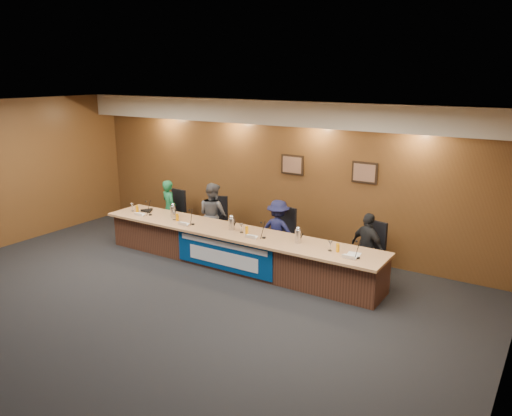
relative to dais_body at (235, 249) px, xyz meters
The scene contains 41 objects.
floor 2.43m from the dais_body, 90.00° to the right, with size 10.00×10.00×0.00m, color black.
ceiling 3.73m from the dais_body, 90.00° to the right, with size 10.00×8.00×0.04m, color silver.
wall_back 2.03m from the dais_body, 90.00° to the left, with size 10.00×0.04×3.20m, color #58361A.
wall_right 5.69m from the dais_body, 25.64° to the right, with size 0.04×8.00×3.20m, color #58361A.
soffit 2.93m from the dais_body, 90.00° to the left, with size 10.00×0.50×0.50m, color beige.
dais_body is the anchor object (origin of this frame).
dais_top 0.38m from the dais_body, 90.00° to the right, with size 6.10×0.95×0.05m, color tan.
banner 0.42m from the dais_body, 90.00° to the right, with size 2.20×0.02×0.65m, color navy.
banner_text_upper 0.49m from the dais_body, 90.00° to the right, with size 2.00×0.01×0.10m, color silver.
banner_text_lower 0.43m from the dais_body, 90.00° to the right, with size 1.60×0.01×0.28m, color silver.
wall_photo_left 2.21m from the dais_body, 75.71° to the left, with size 0.52×0.04×0.42m, color black.
wall_photo_right 2.95m from the dais_body, 38.13° to the left, with size 0.52×0.04×0.42m, color black.
panelist_a 2.49m from the dais_body, 163.13° to the left, with size 0.49×0.32×1.35m, color #176338.
panelist_b 1.36m from the dais_body, 146.65° to the left, with size 0.70×0.54×1.44m, color #4F5055.
panelist_c 0.95m from the dais_body, 52.11° to the left, with size 0.83×0.47×1.28m, color #14173E.
panelist_d 2.57m from the dais_body, 16.33° to the left, with size 0.76×0.32×1.29m, color black.
office_chair_a 2.51m from the dais_body, 160.94° to the left, with size 0.48×0.48×0.08m, color black.
office_chair_b 1.37m from the dais_body, 143.14° to the left, with size 0.48×0.48×0.08m, color black.
office_chair_c 1.00m from the dais_body, 55.67° to the left, with size 0.48×0.48×0.08m, color black.
office_chair_d 2.58m from the dais_body, 18.46° to the left, with size 0.48×0.48×0.08m, color black.
nameplate_a 2.39m from the dais_body, behind, with size 0.24×0.06×0.09m, color white.
microphone_a 2.20m from the dais_body, behind, with size 0.07×0.07×0.02m, color black.
juice_glass_a 2.63m from the dais_body, behind, with size 0.06×0.06×0.15m, color orange.
water_glass_a 2.78m from the dais_body, behind, with size 0.08×0.08×0.18m, color silver.
nameplate_b 1.21m from the dais_body, 162.80° to the right, with size 0.24×0.06×0.09m, color white.
microphone_b 1.04m from the dais_body, behind, with size 0.07×0.07×0.02m, color black.
juice_glass_b 1.46m from the dais_body, behind, with size 0.06×0.06×0.15m, color orange.
water_glass_b 1.57m from the dais_body, behind, with size 0.08×0.08×0.18m, color silver.
nameplate_c 0.74m from the dais_body, 27.56° to the right, with size 0.24×0.06×0.09m, color white.
microphone_c 0.85m from the dais_body, ahead, with size 0.07×0.07×0.02m, color black.
juice_glass_c 0.58m from the dais_body, 13.43° to the right, with size 0.06×0.06×0.15m, color orange.
water_glass_c 0.53m from the dais_body, 18.06° to the right, with size 0.08×0.08×0.18m, color silver.
nameplate_d 2.54m from the dais_body, ahead, with size 0.24×0.06×0.09m, color white.
microphone_d 2.64m from the dais_body, ahead, with size 0.07×0.07×0.02m, color black.
juice_glass_d 2.24m from the dais_body, ahead, with size 0.06×0.06×0.15m, color orange.
water_glass_d 2.12m from the dais_body, ahead, with size 0.08×0.08×0.18m, color silver.
carafe_left 1.71m from the dais_body, behind, with size 0.12×0.12×0.25m, color silver.
carafe_mid 0.52m from the dais_body, behind, with size 0.13×0.13×0.23m, color silver.
carafe_right 1.49m from the dais_body, ahead, with size 0.12×0.12×0.25m, color silver.
speakerphone 2.45m from the dais_body, behind, with size 0.32×0.32×0.05m, color black.
paper_stack 2.51m from the dais_body, ahead, with size 0.22×0.30×0.01m, color white.
Camera 1 is at (5.35, -5.24, 3.73)m, focal length 35.00 mm.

